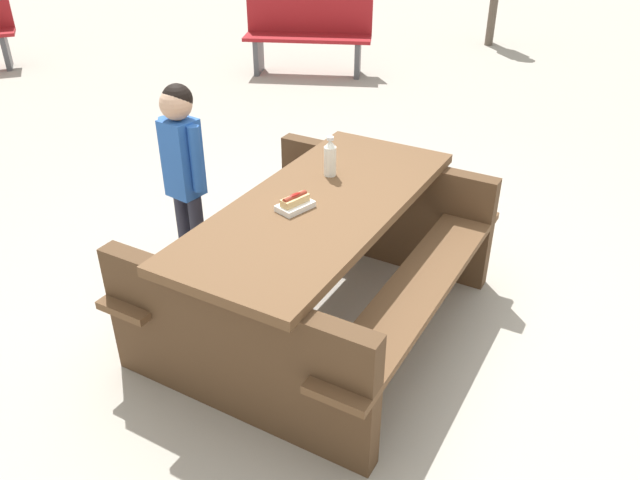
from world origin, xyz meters
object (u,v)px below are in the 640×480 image
object	(u,v)px
hotdog_tray	(295,203)
child_in_coat	(183,159)
soda_bottle	(329,158)
picnic_table	(320,253)
park_bench_near	(308,35)

from	to	relation	value
hotdog_tray	child_in_coat	bearing A→B (deg)	-121.68
soda_bottle	hotdog_tray	world-z (taller)	soda_bottle
picnic_table	child_in_coat	world-z (taller)	child_in_coat
picnic_table	hotdog_tray	bearing A→B (deg)	-47.37
picnic_table	hotdog_tray	distance (m)	0.37
park_bench_near	child_in_coat	bearing A→B (deg)	1.42
child_in_coat	park_bench_near	size ratio (longest dim) A/B	0.78
picnic_table	hotdog_tray	xyz separation A→B (m)	(0.10, -0.11, 0.34)
soda_bottle	child_in_coat	xyz separation A→B (m)	(-0.05, -0.85, -0.09)
picnic_table	park_bench_near	xyz separation A→B (m)	(-4.79, -0.97, 0.00)
hotdog_tray	child_in_coat	xyz separation A→B (m)	(-0.46, -0.75, -0.02)
soda_bottle	child_in_coat	world-z (taller)	child_in_coat
picnic_table	soda_bottle	world-z (taller)	soda_bottle
park_bench_near	hotdog_tray	bearing A→B (deg)	9.98
child_in_coat	park_bench_near	distance (m)	4.44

